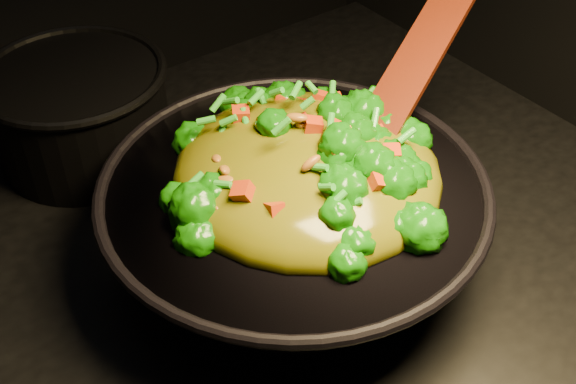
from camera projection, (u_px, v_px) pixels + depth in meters
wok at (293, 225)px, 0.81m from camera, size 0.44×0.44×0.12m
stir_fry at (308, 141)px, 0.75m from camera, size 0.39×0.39×0.10m
spatula at (396, 96)px, 0.81m from camera, size 0.31×0.16×0.13m
back_pot at (80, 113)px, 0.96m from camera, size 0.28×0.28×0.13m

